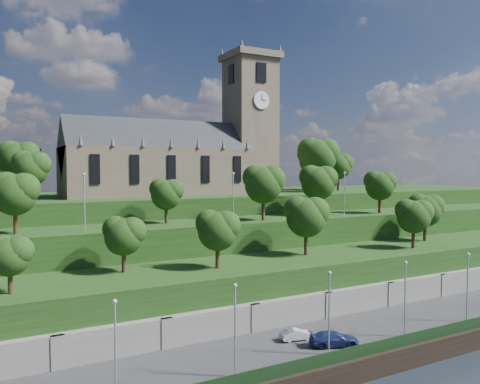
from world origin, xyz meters
TOP-DOWN VIEW (x-y plane):
  - ground at (0.00, 0.00)m, footprint 320.00×320.00m
  - promenade at (0.00, 6.00)m, footprint 160.00×12.00m
  - quay_wall at (0.00, -0.05)m, footprint 160.00×0.50m
  - fence at (0.00, 0.60)m, footprint 160.00×0.10m
  - retaining_wall at (0.00, 11.97)m, footprint 160.00×2.10m
  - embankment_lower at (0.00, 18.00)m, footprint 160.00×12.00m
  - embankment_upper at (0.00, 29.00)m, footprint 160.00×10.00m
  - hilltop at (0.00, 50.00)m, footprint 160.00×32.00m
  - church at (0.79, 45.98)m, footprint 38.60×12.35m
  - trees_lower at (7.60, 18.24)m, footprint 64.91×8.95m
  - trees_upper at (5.22, 28.05)m, footprint 61.34×7.84m
  - trees_hilltop at (8.36, 44.92)m, footprint 74.41×15.77m
  - lamp_posts_promenade at (-2.00, 2.50)m, footprint 60.36×0.36m
  - lamp_posts_upper at (0.00, 26.00)m, footprint 40.36×0.36m
  - car_middle at (-2.49, 7.06)m, footprint 3.62×1.81m
  - car_right at (-0.15, 3.97)m, footprint 5.34×3.70m

SIDE VIEW (x-z plane):
  - ground at x=0.00m, z-range 0.00..0.00m
  - promenade at x=0.00m, z-range 0.00..2.00m
  - quay_wall at x=0.00m, z-range 0.00..2.20m
  - retaining_wall at x=0.00m, z-range 0.00..5.00m
  - car_middle at x=-2.49m, z-range 2.00..3.14m
  - fence at x=0.00m, z-range 2.00..3.20m
  - car_right at x=-0.15m, z-range 2.00..3.44m
  - embankment_lower at x=0.00m, z-range 0.00..8.00m
  - embankment_upper at x=0.00m, z-range 0.00..12.00m
  - lamp_posts_promenade at x=-2.00m, z-range 2.61..10.61m
  - hilltop at x=0.00m, z-range 0.00..15.00m
  - trees_lower at x=7.60m, z-range 8.90..16.84m
  - lamp_posts_upper at x=0.00m, z-range 12.59..19.67m
  - trees_upper at x=5.22m, z-range 13.08..21.28m
  - trees_hilltop at x=8.36m, z-range 16.00..26.71m
  - church at x=0.79m, z-range 8.72..36.32m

